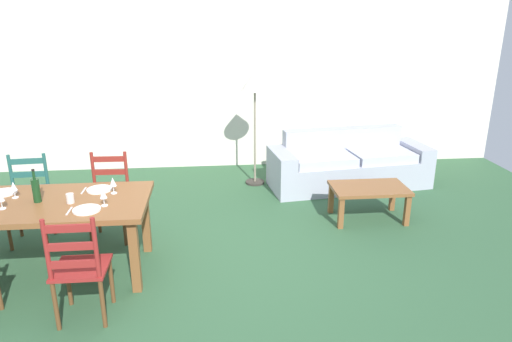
{
  "coord_description": "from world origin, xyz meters",
  "views": [
    {
      "loc": [
        0.06,
        -4.15,
        2.38
      ],
      "look_at": [
        0.53,
        0.67,
        0.75
      ],
      "focal_mm": 32.52,
      "sensor_mm": 36.0,
      "label": 1
    }
  ],
  "objects_px": {
    "dining_table": "(45,210)",
    "wine_bottle": "(36,190)",
    "wine_glass_near_left": "(0,197)",
    "wine_glass_far_left": "(13,187)",
    "dining_chair_far_left": "(29,200)",
    "dining_chair_far_right": "(110,197)",
    "wine_glass_near_right": "(103,194)",
    "standing_lamp": "(255,88)",
    "coffee_cup_primary": "(70,198)",
    "dining_chair_near_right": "(79,268)",
    "coffee_table": "(369,192)",
    "wine_glass_far_right": "(113,183)",
    "couch": "(347,166)"
  },
  "relations": [
    {
      "from": "dining_table",
      "to": "coffee_cup_primary",
      "type": "height_order",
      "value": "coffee_cup_primary"
    },
    {
      "from": "dining_table",
      "to": "wine_bottle",
      "type": "xyz_separation_m",
      "value": [
        -0.05,
        0.0,
        0.2
      ]
    },
    {
      "from": "standing_lamp",
      "to": "coffee_cup_primary",
      "type": "bearing_deg",
      "value": -128.67
    },
    {
      "from": "wine_glass_near_right",
      "to": "standing_lamp",
      "type": "relative_size",
      "value": 0.1
    },
    {
      "from": "dining_chair_far_left",
      "to": "dining_chair_far_right",
      "type": "height_order",
      "value": "same"
    },
    {
      "from": "dining_chair_far_right",
      "to": "wine_glass_far_right",
      "type": "relative_size",
      "value": 5.96
    },
    {
      "from": "dining_chair_far_right",
      "to": "coffee_cup_primary",
      "type": "bearing_deg",
      "value": -101.31
    },
    {
      "from": "dining_table",
      "to": "dining_chair_far_left",
      "type": "xyz_separation_m",
      "value": [
        -0.43,
        0.76,
        -0.19
      ]
    },
    {
      "from": "couch",
      "to": "standing_lamp",
      "type": "bearing_deg",
      "value": 172.15
    },
    {
      "from": "wine_glass_near_left",
      "to": "coffee_cup_primary",
      "type": "height_order",
      "value": "wine_glass_near_left"
    },
    {
      "from": "wine_glass_far_left",
      "to": "coffee_cup_primary",
      "type": "height_order",
      "value": "wine_glass_far_left"
    },
    {
      "from": "dining_chair_near_right",
      "to": "wine_glass_far_left",
      "type": "xyz_separation_m",
      "value": [
        -0.78,
        0.89,
        0.38
      ]
    },
    {
      "from": "dining_table",
      "to": "dining_chair_far_right",
      "type": "xyz_separation_m",
      "value": [
        0.42,
        0.76,
        -0.19
      ]
    },
    {
      "from": "dining_table",
      "to": "wine_glass_near_right",
      "type": "relative_size",
      "value": 11.8
    },
    {
      "from": "dining_chair_far_right",
      "to": "coffee_table",
      "type": "height_order",
      "value": "dining_chair_far_right"
    },
    {
      "from": "wine_glass_near_left",
      "to": "dining_chair_far_left",
      "type": "bearing_deg",
      "value": 98.02
    },
    {
      "from": "wine_glass_near_left",
      "to": "wine_glass_far_left",
      "type": "xyz_separation_m",
      "value": [
        0.01,
        0.26,
        0.0
      ]
    },
    {
      "from": "wine_glass_near_right",
      "to": "wine_glass_far_left",
      "type": "xyz_separation_m",
      "value": [
        -0.88,
        0.28,
        0.0
      ]
    },
    {
      "from": "couch",
      "to": "wine_glass_far_left",
      "type": "bearing_deg",
      "value": -151.94
    },
    {
      "from": "wine_glass_far_left",
      "to": "wine_glass_near_left",
      "type": "bearing_deg",
      "value": -92.33
    },
    {
      "from": "dining_table",
      "to": "wine_bottle",
      "type": "bearing_deg",
      "value": 177.37
    },
    {
      "from": "wine_glass_near_left",
      "to": "couch",
      "type": "bearing_deg",
      "value": 30.98
    },
    {
      "from": "dining_chair_far_right",
      "to": "coffee_cup_primary",
      "type": "xyz_separation_m",
      "value": [
        -0.16,
        -0.81,
        0.32
      ]
    },
    {
      "from": "dining_chair_near_right",
      "to": "wine_glass_near_right",
      "type": "relative_size",
      "value": 5.96
    },
    {
      "from": "wine_glass_near_left",
      "to": "coffee_cup_primary",
      "type": "relative_size",
      "value": 1.79
    },
    {
      "from": "coffee_table",
      "to": "couch",
      "type": "bearing_deg",
      "value": 85.81
    },
    {
      "from": "wine_glass_far_left",
      "to": "standing_lamp",
      "type": "xyz_separation_m",
      "value": [
        2.48,
        2.22,
        0.55
      ]
    },
    {
      "from": "wine_bottle",
      "to": "standing_lamp",
      "type": "xyz_separation_m",
      "value": [
        2.23,
        2.34,
        0.54
      ]
    },
    {
      "from": "dining_chair_far_left",
      "to": "wine_bottle",
      "type": "relative_size",
      "value": 3.04
    },
    {
      "from": "dining_chair_near_right",
      "to": "standing_lamp",
      "type": "relative_size",
      "value": 0.59
    },
    {
      "from": "wine_glass_near_right",
      "to": "coffee_table",
      "type": "bearing_deg",
      "value": 21.09
    },
    {
      "from": "wine_glass_far_left",
      "to": "wine_glass_near_right",
      "type": "bearing_deg",
      "value": -17.73
    },
    {
      "from": "wine_glass_far_right",
      "to": "coffee_cup_primary",
      "type": "height_order",
      "value": "wine_glass_far_right"
    },
    {
      "from": "dining_table",
      "to": "wine_bottle",
      "type": "relative_size",
      "value": 6.01
    },
    {
      "from": "dining_chair_near_right",
      "to": "coffee_cup_primary",
      "type": "relative_size",
      "value": 10.67
    },
    {
      "from": "dining_table",
      "to": "dining_chair_near_right",
      "type": "xyz_separation_m",
      "value": [
        0.49,
        -0.77,
        -0.19
      ]
    },
    {
      "from": "dining_table",
      "to": "wine_bottle",
      "type": "height_order",
      "value": "wine_bottle"
    },
    {
      "from": "wine_glass_near_left",
      "to": "standing_lamp",
      "type": "height_order",
      "value": "standing_lamp"
    },
    {
      "from": "wine_glass_near_left",
      "to": "wine_glass_far_right",
      "type": "distance_m",
      "value": 0.96
    },
    {
      "from": "dining_chair_far_right",
      "to": "wine_glass_near_left",
      "type": "distance_m",
      "value": 1.21
    },
    {
      "from": "dining_table",
      "to": "wine_glass_near_left",
      "type": "height_order",
      "value": "wine_glass_near_left"
    },
    {
      "from": "wine_glass_near_left",
      "to": "wine_glass_near_right",
      "type": "height_order",
      "value": "same"
    },
    {
      "from": "wine_glass_near_left",
      "to": "couch",
      "type": "height_order",
      "value": "wine_glass_near_left"
    },
    {
      "from": "dining_chair_far_right",
      "to": "wine_glass_far_left",
      "type": "bearing_deg",
      "value": -138.65
    },
    {
      "from": "wine_glass_near_right",
      "to": "couch",
      "type": "xyz_separation_m",
      "value": [
        2.94,
        2.32,
        -0.57
      ]
    },
    {
      "from": "coffee_cup_primary",
      "to": "coffee_table",
      "type": "xyz_separation_m",
      "value": [
        3.17,
        1.0,
        -0.44
      ]
    },
    {
      "from": "dining_table",
      "to": "wine_bottle",
      "type": "distance_m",
      "value": 0.21
    },
    {
      "from": "dining_chair_far_right",
      "to": "wine_bottle",
      "type": "height_order",
      "value": "wine_bottle"
    },
    {
      "from": "dining_chair_near_right",
      "to": "dining_chair_far_left",
      "type": "bearing_deg",
      "value": 120.97
    },
    {
      "from": "wine_bottle",
      "to": "standing_lamp",
      "type": "height_order",
      "value": "standing_lamp"
    }
  ]
}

